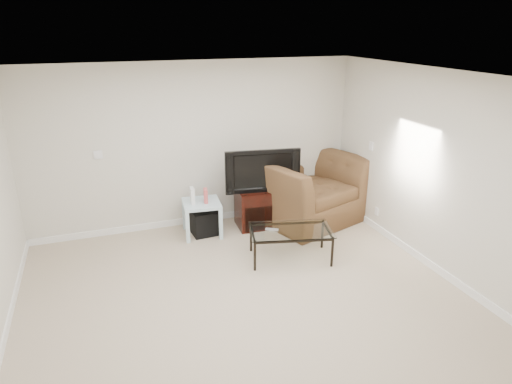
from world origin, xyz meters
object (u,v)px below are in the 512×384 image
object	(u,v)px
coffee_table	(290,244)
subwoofer	(204,222)
tv_stand	(261,207)
recliner	(307,178)
television	(261,169)
side_table	(202,218)

from	to	relation	value
coffee_table	subwoofer	bearing A→B (deg)	127.48
tv_stand	recliner	xyz separation A→B (m)	(0.78, 0.00, 0.38)
television	coffee_table	world-z (taller)	television
side_table	recliner	xyz separation A→B (m)	(1.71, 0.00, 0.43)
tv_stand	coffee_table	world-z (taller)	tv_stand
television	recliner	bearing A→B (deg)	10.57
tv_stand	television	xyz separation A→B (m)	(-0.00, -0.03, 0.63)
side_table	recliner	distance (m)	1.77
tv_stand	subwoofer	size ratio (longest dim) A/B	1.92
tv_stand	recliner	size ratio (longest dim) A/B	0.46
subwoofer	recliner	distance (m)	1.75
side_table	coffee_table	size ratio (longest dim) A/B	0.50
recliner	side_table	bearing A→B (deg)	161.05
subwoofer	recliner	world-z (taller)	recliner
tv_stand	recliner	distance (m)	0.87
tv_stand	television	world-z (taller)	television
subwoofer	recliner	bearing A→B (deg)	-0.62
subwoofer	recliner	size ratio (longest dim) A/B	0.24
tv_stand	television	size ratio (longest dim) A/B	0.69
subwoofer	coffee_table	size ratio (longest dim) A/B	0.35
tv_stand	recliner	world-z (taller)	recliner
tv_stand	subwoofer	world-z (taller)	tv_stand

